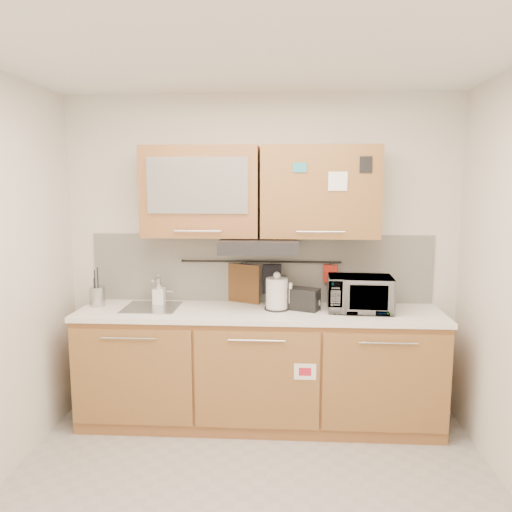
# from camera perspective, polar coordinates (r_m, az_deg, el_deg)

# --- Properties ---
(ceiling) EXTENTS (3.20, 3.20, 0.00)m
(ceiling) POSITION_cam_1_polar(r_m,az_deg,el_deg) (2.67, -1.11, 23.55)
(ceiling) COLOR white
(ceiling) RESTS_ON wall_back
(wall_back) EXTENTS (3.20, 0.00, 3.20)m
(wall_back) POSITION_cam_1_polar(r_m,az_deg,el_deg) (4.12, 0.58, 0.01)
(wall_back) COLOR silver
(wall_back) RESTS_ON ground
(base_cabinet) EXTENTS (2.80, 0.64, 0.88)m
(base_cabinet) POSITION_cam_1_polar(r_m,az_deg,el_deg) (4.06, 0.34, -13.24)
(base_cabinet) COLOR #996636
(base_cabinet) RESTS_ON floor
(countertop) EXTENTS (2.82, 0.62, 0.04)m
(countertop) POSITION_cam_1_polar(r_m,az_deg,el_deg) (3.90, 0.34, -6.48)
(countertop) COLOR white
(countertop) RESTS_ON base_cabinet
(backsplash) EXTENTS (2.80, 0.02, 0.56)m
(backsplash) POSITION_cam_1_polar(r_m,az_deg,el_deg) (4.13, 0.57, -1.39)
(backsplash) COLOR silver
(backsplash) RESTS_ON countertop
(upper_cabinets) EXTENTS (1.82, 0.37, 0.70)m
(upper_cabinets) POSITION_cam_1_polar(r_m,az_deg,el_deg) (3.90, 0.39, 7.36)
(upper_cabinets) COLOR #996636
(upper_cabinets) RESTS_ON wall_back
(range_hood) EXTENTS (0.60, 0.46, 0.10)m
(range_hood) POSITION_cam_1_polar(r_m,az_deg,el_deg) (3.86, 0.40, 1.23)
(range_hood) COLOR black
(range_hood) RESTS_ON upper_cabinets
(sink) EXTENTS (0.42, 0.40, 0.26)m
(sink) POSITION_cam_1_polar(r_m,az_deg,el_deg) (4.04, -11.81, -5.77)
(sink) COLOR silver
(sink) RESTS_ON countertop
(utensil_rail) EXTENTS (1.30, 0.02, 0.02)m
(utensil_rail) POSITION_cam_1_polar(r_m,az_deg,el_deg) (4.08, 0.54, -0.65)
(utensil_rail) COLOR black
(utensil_rail) RESTS_ON backsplash
(utensil_crock) EXTENTS (0.16, 0.16, 0.31)m
(utensil_crock) POSITION_cam_1_polar(r_m,az_deg,el_deg) (4.20, -17.66, -4.38)
(utensil_crock) COLOR #A9AAAE
(utensil_crock) RESTS_ON countertop
(kettle) EXTENTS (0.22, 0.19, 0.30)m
(kettle) POSITION_cam_1_polar(r_m,az_deg,el_deg) (3.89, 2.41, -4.41)
(kettle) COLOR silver
(kettle) RESTS_ON countertop
(toaster) EXTENTS (0.26, 0.21, 0.17)m
(toaster) POSITION_cam_1_polar(r_m,az_deg,el_deg) (3.90, 5.54, -4.91)
(toaster) COLOR black
(toaster) RESTS_ON countertop
(microwave) EXTENTS (0.50, 0.36, 0.27)m
(microwave) POSITION_cam_1_polar(r_m,az_deg,el_deg) (3.92, 11.78, -4.25)
(microwave) COLOR #999999
(microwave) RESTS_ON countertop
(soap_bottle) EXTENTS (0.09, 0.09, 0.20)m
(soap_bottle) POSITION_cam_1_polar(r_m,az_deg,el_deg) (4.12, -11.05, -4.12)
(soap_bottle) COLOR #999999
(soap_bottle) RESTS_ON countertop
(cutting_board) EXTENTS (0.29, 0.15, 0.38)m
(cutting_board) POSITION_cam_1_polar(r_m,az_deg,el_deg) (4.11, -1.54, -3.57)
(cutting_board) COLOR brown
(cutting_board) RESTS_ON utensil_rail
(oven_mitt) EXTENTS (0.13, 0.08, 0.21)m
(oven_mitt) POSITION_cam_1_polar(r_m,az_deg,el_deg) (4.09, -1.14, -2.41)
(oven_mitt) COLOR navy
(oven_mitt) RESTS_ON utensil_rail
(dark_pouch) EXTENTS (0.15, 0.05, 0.24)m
(dark_pouch) POSITION_cam_1_polar(r_m,az_deg,el_deg) (4.08, 1.82, -2.63)
(dark_pouch) COLOR black
(dark_pouch) RESTS_ON utensil_rail
(pot_holder) EXTENTS (0.12, 0.05, 0.14)m
(pot_holder) POSITION_cam_1_polar(r_m,az_deg,el_deg) (4.09, 8.49, -2.02)
(pot_holder) COLOR #AC2317
(pot_holder) RESTS_ON utensil_rail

